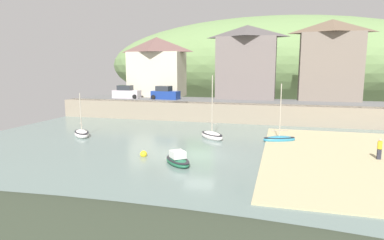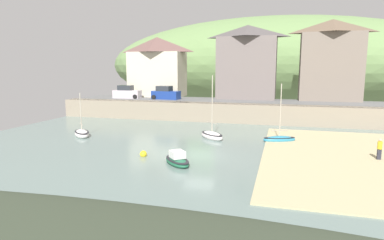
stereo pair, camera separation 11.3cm
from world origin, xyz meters
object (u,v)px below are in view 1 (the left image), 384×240
Objects in this scene: person_on_slipway at (380,148)px; waterfront_building_left at (157,66)px; dinghy_open_wooden at (212,135)px; waterfront_building_centre at (247,62)px; waterfront_building_right at (330,60)px; parked_car_near_slipway at (126,93)px; mooring_buoy at (144,154)px; sailboat_nearest_shore at (279,139)px; motorboat_with_cabin at (82,134)px; parked_car_by_wall at (165,94)px; fishing_boat_green at (178,160)px.

waterfront_building_left is at bearing 139.19° from person_on_slipway.
dinghy_open_wooden is at bearing -55.26° from waterfront_building_left.
waterfront_building_right reaches higher than waterfront_building_centre.
parked_car_near_slipway is 7.40× the size of mooring_buoy.
mooring_buoy is (-5.22, -26.81, -7.70)m from waterfront_building_centre.
dinghy_open_wooden is 11.50× the size of mooring_buoy.
sailboat_nearest_shore is (5.21, -18.49, -7.60)m from waterfront_building_centre.
waterfront_building_left is 16.66× the size of mooring_buoy.
person_on_slipway is at bearing 11.24° from mooring_buoy.
waterfront_building_left is 1.65× the size of sailboat_nearest_shore.
person_on_slipway is at bearing 43.64° from motorboat_with_cabin.
parked_car_near_slipway is at bearing 148.18° from person_on_slipway.
waterfront_building_left is 6.70m from parked_car_by_wall.
waterfront_building_right is at bearing 57.86° from mooring_buoy.
waterfront_building_right reaches higher than motorboat_with_cabin.
waterfront_building_right is at bearing 100.76° from dinghy_open_wooden.
motorboat_with_cabin is at bearing 166.62° from sailboat_nearest_shore.
parked_car_near_slipway is 6.27m from parked_car_by_wall.
waterfront_building_centre is at bearing 118.47° from person_on_slipway.
fishing_boat_green is at bearing -48.35° from dinghy_open_wooden.
waterfront_building_left is at bearing 163.01° from fishing_boat_green.
sailboat_nearest_shore reaches higher than person_on_slipway.
mooring_buoy is (-17.84, -3.55, -0.82)m from person_on_slipway.
dinghy_open_wooden is at bearing -48.38° from parked_car_by_wall.
person_on_slipway is at bearing -31.57° from parked_car_by_wall.
waterfront_building_left reaches higher than dinghy_open_wooden.
motorboat_with_cabin is 17.29m from parked_car_by_wall.
motorboat_with_cabin is at bearing -124.37° from waterfront_building_centre.
mooring_buoy is (9.30, -5.57, -0.11)m from motorboat_with_cabin.
motorboat_with_cabin reaches higher than mooring_buoy.
motorboat_with_cabin is at bearing -90.52° from waterfront_building_left.
dinghy_open_wooden is 17.68m from parked_car_by_wall.
mooring_buoy is (-16.85, -26.81, -7.91)m from waterfront_building_right.
motorboat_with_cabin is 1.12× the size of parked_car_near_slipway.
person_on_slipway is (12.62, -23.27, -6.88)m from waterfront_building_centre.
person_on_slipway is at bearing -34.48° from parked_car_near_slipway.
waterfront_building_left reaches higher than person_on_slipway.
parked_car_by_wall is 30.53m from person_on_slipway.
motorboat_with_cabin is (-12.59, 6.90, 0.01)m from fishing_boat_green.
waterfront_building_centre reaches higher than person_on_slipway.
waterfront_building_right is 2.63× the size of parked_car_by_wall.
parked_car_near_slipway is at bearing 127.21° from sailboat_nearest_shore.
waterfront_building_left reaches higher than parked_car_by_wall.
sailboat_nearest_shore is 3.52× the size of person_on_slipway.
motorboat_with_cabin is at bearing -94.23° from parked_car_by_wall.
parked_car_by_wall is 7.56× the size of mooring_buoy.
waterfront_building_centre is at bearing 11.66° from parked_car_near_slipway.
fishing_boat_green is at bearing -115.73° from waterfront_building_right.
dinghy_open_wooden is (13.01, -18.76, -6.87)m from waterfront_building_left.
parked_car_by_wall is at bearing -56.55° from waterfront_building_left.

